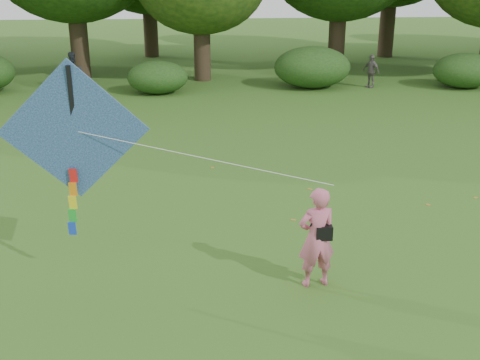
{
  "coord_description": "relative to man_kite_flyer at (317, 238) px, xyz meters",
  "views": [
    {
      "loc": [
        -2.14,
        -9.36,
        5.79
      ],
      "look_at": [
        -1.38,
        2.0,
        1.5
      ],
      "focal_mm": 45.0,
      "sensor_mm": 36.0,
      "label": 1
    }
  ],
  "objects": [
    {
      "name": "crossbody_bag",
      "position": [
        0.12,
        -0.03,
        0.13
      ],
      "size": [
        0.43,
        0.2,
        0.74
      ],
      "color": "black",
      "rests_on": "ground"
    },
    {
      "name": "man_kite_flyer",
      "position": [
        0.0,
        0.0,
        0.0
      ],
      "size": [
        0.78,
        0.59,
        1.94
      ],
      "primitive_type": "imported",
      "rotation": [
        0.0,
        0.0,
        3.33
      ],
      "color": "#C75D79",
      "rests_on": "ground"
    },
    {
      "name": "ground",
      "position": [
        0.1,
        -0.35,
        -0.97
      ],
      "size": [
        100.0,
        100.0,
        0.0
      ],
      "primitive_type": "plane",
      "color": "#265114",
      "rests_on": "ground"
    },
    {
      "name": "bystander_right",
      "position": [
        5.8,
        17.37,
        -0.21
      ],
      "size": [
        0.83,
        0.92,
        1.51
      ],
      "primitive_type": "imported",
      "rotation": [
        0.0,
        0.0,
        -0.91
      ],
      "color": "#6A605E",
      "rests_on": "ground"
    },
    {
      "name": "fallen_leaves",
      "position": [
        1.12,
        4.11,
        -0.96
      ],
      "size": [
        10.64,
        9.09,
        0.01
      ],
      "color": "olive",
      "rests_on": "ground"
    },
    {
      "name": "bystander_left",
      "position": [
        -7.71,
        17.83,
        -0.12
      ],
      "size": [
        1.04,
        1.04,
        1.7
      ],
      "primitive_type": "imported",
      "rotation": [
        0.0,
        0.0,
        0.8
      ],
      "color": "#262A32",
      "rests_on": "ground"
    },
    {
      "name": "shrub_band",
      "position": [
        -0.62,
        17.25,
        -0.11
      ],
      "size": [
        39.15,
        3.22,
        1.88
      ],
      "color": "#264919",
      "rests_on": "ground"
    },
    {
      "name": "flying_kite",
      "position": [
        -4.24,
        0.54,
        1.9
      ],
      "size": [
        5.8,
        0.87,
        3.29
      ],
      "color": "#225A97",
      "rests_on": "ground"
    }
  ]
}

